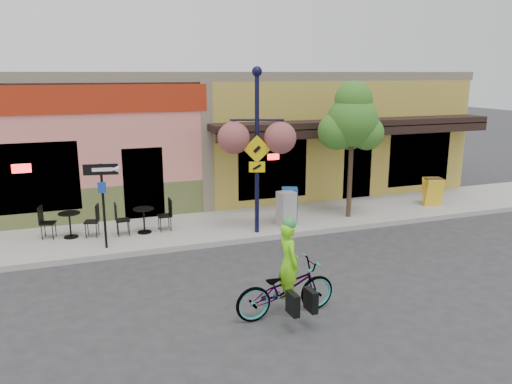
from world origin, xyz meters
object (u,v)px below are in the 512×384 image
Objects in this scene: cyclist_rider at (288,276)px; newspaper_box_blue at (289,205)px; bicycle at (286,289)px; lamp_post at (257,152)px; street_tree at (351,150)px; newspaper_box_grey at (286,209)px; one_way_sign at (104,207)px; building at (206,131)px.

cyclist_rider is 1.54× the size of newspaper_box_blue.
lamp_post is (1.06, 4.48, 1.87)m from bicycle.
lamp_post is 2.25m from newspaper_box_blue.
street_tree is (1.92, -0.16, 1.57)m from newspaper_box_blue.
cyclist_rider is 1.58× the size of newspaper_box_grey.
bicycle is 5.64m from newspaper_box_blue.
one_way_sign is 7.29m from street_tree.
one_way_sign is at bearing 173.22° from newspaper_box_grey.
newspaper_box_blue is (2.33, 5.14, 0.13)m from bicycle.
newspaper_box_grey is (-0.25, -0.32, -0.01)m from newspaper_box_blue.
lamp_post reaches higher than newspaper_box_grey.
cyclist_rider is 0.35× the size of lamp_post.
building reaches higher than cyclist_rider.
one_way_sign is (-4.30, -6.52, -1.02)m from building.
bicycle is 0.26m from cyclist_rider.
bicycle is at bearing -96.84° from building.
street_tree is at bearing 15.63° from newspaper_box_blue.
street_tree reaches higher than cyclist_rider.
one_way_sign is 5.09m from newspaper_box_grey.
lamp_post is at bearing -132.22° from newspaper_box_blue.
newspaper_box_blue is 1.03× the size of newspaper_box_grey.
newspaper_box_grey is at bearing 36.99° from lamp_post.
cyclist_rider reaches higher than newspaper_box_blue.
street_tree is at bearing -43.01° from cyclist_rider.
newspaper_box_blue is at bearing 175.17° from street_tree.
lamp_post is at bearing 8.35° from one_way_sign.
newspaper_box_blue is at bearing -26.78° from cyclist_rider.
newspaper_box_blue is (5.30, 0.56, -0.58)m from one_way_sign.
lamp_post reaches higher than cyclist_rider.
cyclist_rider is 0.38× the size of street_tree.
one_way_sign is at bearing -123.42° from building.
one_way_sign reaches higher than bicycle.
building is 4.38× the size of street_tree.
newspaper_box_blue is at bearing 43.25° from newspaper_box_grey.
one_way_sign is at bearing -153.51° from newspaper_box_blue.
newspaper_box_blue reaches higher than bicycle.
building is 17.86× the size of newspaper_box_blue.
bicycle is 5.50m from one_way_sign.
lamp_post reaches higher than one_way_sign.
bicycle is at bearing -122.81° from newspaper_box_grey.
bicycle is 5.24m from newspaper_box_grey.
newspaper_box_blue is at bearing 46.34° from lamp_post.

